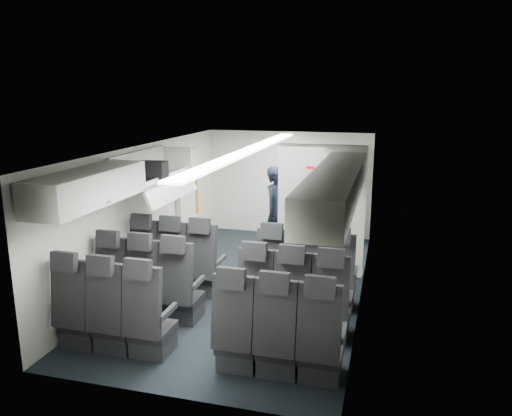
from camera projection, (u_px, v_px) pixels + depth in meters
The scene contains 14 objects.
cabin_shell at pixel (249, 216), 7.52m from camera, with size 3.41×6.01×2.16m.
seat_row_front at pixel (239, 273), 7.19m from camera, with size 3.33×0.56×1.24m.
seat_row_mid at pixel (219, 297), 6.34m from camera, with size 3.33×0.56×1.24m.
seat_row_rear at pixel (192, 329), 5.50m from camera, with size 3.33×0.56×1.24m.
overhead_bin_left_rear at pixel (87, 188), 5.83m from camera, with size 0.53×1.80×0.40m.
overhead_bin_left_front_open at pixel (153, 174), 7.51m from camera, with size 0.64×1.70×0.72m.
overhead_bin_right_rear at pixel (327, 201), 5.12m from camera, with size 0.53×1.80×0.40m.
overhead_bin_right_front at pixel (343, 174), 6.77m from camera, with size 0.53×1.70×0.40m.
bulkhead_partition at pixel (321, 211), 8.04m from camera, with size 1.40×0.15×2.13m.
galley_unit at pixel (332, 195), 9.88m from camera, with size 0.85×0.52×1.90m.
boarding_door at pixel (188, 199), 9.43m from camera, with size 0.12×1.27×1.86m.
flight_attendant at pixel (277, 212), 9.00m from camera, with size 0.60×0.40×1.66m, color black.
carry_on_bag at pixel (152, 170), 7.33m from camera, with size 0.41×0.28×0.24m, color black.
papers at pixel (287, 199), 8.85m from camera, with size 0.22×0.02×0.15m, color white.
Camera 1 is at (1.99, -7.02, 2.97)m, focal length 35.00 mm.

